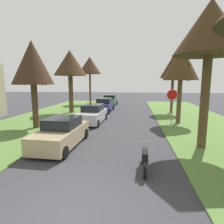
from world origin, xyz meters
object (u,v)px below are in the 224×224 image
(parked_sedan_silver, at_px, (92,114))
(parked_motorcycle, at_px, (145,158))
(street_tree_right_far, at_px, (173,67))
(street_tree_left_mid_a, at_px, (32,64))
(stop_sign_far, at_px, (172,101))
(parked_sedan_green, at_px, (110,101))
(parked_sedan_tan, at_px, (62,133))
(parked_sedan_navy, at_px, (104,105))
(street_tree_right_mid_b, at_px, (181,64))
(street_tree_right_mid_a, at_px, (210,29))
(street_tree_left_far, at_px, (90,66))
(street_tree_left_mid_b, at_px, (70,64))

(parked_sedan_silver, relative_size, parked_motorcycle, 2.18)
(street_tree_right_far, relative_size, street_tree_left_mid_a, 1.00)
(parked_sedan_silver, bearing_deg, stop_sign_far, -14.57)
(street_tree_left_mid_a, distance_m, parked_sedan_silver, 6.20)
(street_tree_right_far, bearing_deg, parked_sedan_green, 141.24)
(parked_sedan_tan, bearing_deg, street_tree_right_far, 56.50)
(parked_sedan_navy, height_order, parked_sedan_green, same)
(stop_sign_far, relative_size, street_tree_right_mid_b, 0.46)
(street_tree_right_mid_a, height_order, street_tree_left_mid_a, street_tree_right_mid_a)
(street_tree_right_far, bearing_deg, parked_sedan_silver, -142.25)
(street_tree_right_mid_b, distance_m, parked_sedan_green, 14.68)
(parked_sedan_silver, relative_size, parked_sedan_green, 1.00)
(parked_sedan_tan, relative_size, parked_sedan_green, 1.00)
(street_tree_right_mid_b, bearing_deg, street_tree_left_far, 129.65)
(street_tree_right_mid_b, bearing_deg, street_tree_right_far, 85.74)
(stop_sign_far, xyz_separation_m, parked_motorcycle, (-2.27, -6.94, -1.69))
(street_tree_right_mid_b, height_order, parked_sedan_green, street_tree_right_mid_b)
(street_tree_right_mid_b, xyz_separation_m, street_tree_left_mid_b, (-11.00, 4.25, 0.53))
(street_tree_right_far, distance_m, parked_sedan_navy, 9.02)
(street_tree_right_far, relative_size, parked_sedan_green, 1.45)
(street_tree_left_mid_a, distance_m, street_tree_left_mid_b, 7.44)
(parked_sedan_tan, xyz_separation_m, parked_motorcycle, (4.44, -2.38, -0.24))
(stop_sign_far, height_order, parked_sedan_silver, stop_sign_far)
(street_tree_left_mid_b, distance_m, parked_sedan_tan, 12.51)
(street_tree_right_mid_a, bearing_deg, stop_sign_far, 102.52)
(parked_sedan_tan, distance_m, parked_sedan_green, 18.67)
(street_tree_right_mid_b, bearing_deg, street_tree_right_mid_a, -91.14)
(stop_sign_far, xyz_separation_m, street_tree_right_mid_a, (0.89, -4.00, 3.91))
(street_tree_left_mid_b, xyz_separation_m, parked_motorcycle, (7.72, -13.46, -5.04))
(street_tree_left_far, xyz_separation_m, parked_sedan_silver, (3.51, -13.78, -5.34))
(parked_sedan_tan, xyz_separation_m, parked_sedan_navy, (0.29, 12.64, 0.00))
(street_tree_left_far, bearing_deg, parked_sedan_green, -21.65)
(stop_sign_far, distance_m, street_tree_left_mid_a, 10.63)
(street_tree_left_mid_a, bearing_deg, street_tree_right_far, 36.43)
(parked_sedan_green, bearing_deg, street_tree_left_mid_b, -114.44)
(street_tree_right_mid_a, height_order, parked_sedan_tan, street_tree_right_mid_a)
(stop_sign_far, bearing_deg, parked_sedan_silver, 165.43)
(stop_sign_far, distance_m, street_tree_left_mid_b, 12.38)
(street_tree_left_mid_b, bearing_deg, street_tree_left_far, 89.50)
(parked_sedan_silver, xyz_separation_m, parked_sedan_navy, (-0.02, 6.41, 0.00))
(stop_sign_far, xyz_separation_m, street_tree_left_mid_b, (-9.99, 6.51, 3.35))
(street_tree_right_far, xyz_separation_m, street_tree_left_far, (-11.33, 7.73, 0.89))
(stop_sign_far, distance_m, parked_sedan_navy, 10.41)
(street_tree_right_far, bearing_deg, street_tree_left_far, 145.71)
(street_tree_left_mid_b, xyz_separation_m, street_tree_left_far, (0.08, 8.93, 0.55))
(street_tree_right_far, xyz_separation_m, street_tree_left_mid_b, (-11.41, -1.20, 0.34))
(street_tree_right_mid_b, relative_size, parked_sedan_tan, 1.43)
(street_tree_right_mid_b, distance_m, parked_sedan_silver, 8.57)
(street_tree_left_far, bearing_deg, parked_motorcycle, -71.15)
(parked_sedan_green, bearing_deg, street_tree_right_mid_a, -67.69)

